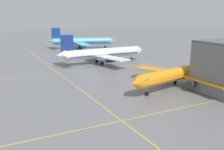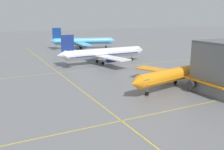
% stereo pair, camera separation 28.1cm
% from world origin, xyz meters
% --- Properties ---
extents(airliner_second_row, '(32.62, 27.73, 10.19)m').
position_xyz_m(airliner_second_row, '(23.41, 51.28, 3.48)').
color(airliner_second_row, orange).
rests_on(airliner_second_row, ground).
extents(airliner_third_row, '(35.93, 31.06, 11.19)m').
position_xyz_m(airliner_third_row, '(19.42, 88.91, 3.82)').
color(airliner_third_row, white).
rests_on(airliner_third_row, ground).
extents(airliner_far_left_stand, '(35.44, 30.20, 11.18)m').
position_xyz_m(airliner_far_left_stand, '(27.77, 133.58, 3.82)').
color(airliner_far_left_stand, '#5BB7E5').
rests_on(airliner_far_left_stand, ground).
extents(taxiway_markings, '(151.92, 182.02, 0.01)m').
position_xyz_m(taxiway_markings, '(0.00, 60.05, 0.00)').
color(taxiway_markings, yellow).
rests_on(taxiway_markings, ground).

